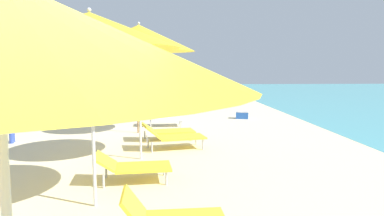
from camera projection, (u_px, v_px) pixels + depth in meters
name	position (u px, v px, depth m)	size (l,w,h in m)	color
umbrella_second	(90.00, 30.00, 4.86)	(2.51, 2.51, 2.82)	silver
lounger_second_shoreside	(132.00, 166.00, 6.22)	(1.37, 0.77, 0.52)	yellow
umbrella_third	(139.00, 38.00, 7.48)	(2.39, 2.39, 2.96)	silver
lounger_third_shoreside	(173.00, 136.00, 8.73)	(1.62, 0.99, 0.63)	yellow
umbrella_farthest	(137.00, 51.00, 10.61)	(2.37, 2.37, 2.83)	olive
lounger_farthest_shoreside	(164.00, 118.00, 12.11)	(1.25, 0.75, 0.59)	white
lounger_farthest_inland	(166.00, 130.00, 9.83)	(1.61, 0.94, 0.54)	yellow
person_walking_near	(166.00, 93.00, 13.94)	(0.42, 0.39, 1.63)	#334CB2
person_walking_mid	(127.00, 93.00, 15.06)	(0.40, 0.42, 1.54)	#3F9972
person_walking_far	(10.00, 103.00, 9.35)	(0.29, 0.40, 1.77)	#334CB2
cooler_box	(242.00, 115.00, 13.90)	(0.56, 0.46, 0.31)	#2659B2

